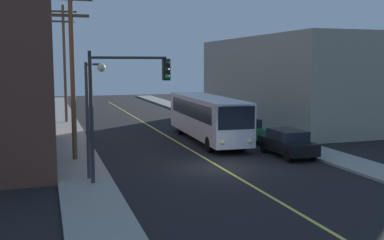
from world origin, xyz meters
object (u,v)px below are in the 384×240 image
object	(u,v)px
parked_car_green	(244,129)
street_lamp_left	(92,103)
traffic_signal_left_corner	(125,92)
fire_hydrant	(288,137)
parked_car_white	(211,119)
utility_pole_near	(72,66)
city_bus	(207,116)
utility_pole_mid	(65,59)
parked_car_black	(287,143)

from	to	relation	value
parked_car_green	street_lamp_left	world-z (taller)	street_lamp_left
traffic_signal_left_corner	street_lamp_left	distance (m)	1.78
traffic_signal_left_corner	fire_hydrant	size ratio (longest dim) A/B	7.14
parked_car_green	parked_car_white	world-z (taller)	same
fire_hydrant	utility_pole_near	bearing A→B (deg)	-176.04
city_bus	fire_hydrant	bearing A→B (deg)	-37.11
street_lamp_left	utility_pole_near	bearing A→B (deg)	96.80
utility_pole_mid	traffic_signal_left_corner	world-z (taller)	utility_pole_mid
city_bus	traffic_signal_left_corner	xyz separation A→B (m)	(-7.61, -10.19, 2.49)
utility_pole_near	traffic_signal_left_corner	distance (m)	6.13
utility_pole_mid	fire_hydrant	distance (m)	22.59
city_bus	street_lamp_left	distance (m)	13.08
parked_car_black	utility_pole_near	bearing A→B (deg)	169.38
parked_car_black	city_bus	bearing A→B (deg)	112.04
parked_car_green	utility_pole_mid	size ratio (longest dim) A/B	0.41
traffic_signal_left_corner	fire_hydrant	world-z (taller)	traffic_signal_left_corner
parked_car_black	fire_hydrant	world-z (taller)	parked_car_black
parked_car_green	utility_pole_near	distance (m)	13.68
city_bus	utility_pole_near	xyz separation A→B (m)	(-9.59, -4.50, 3.61)
fire_hydrant	street_lamp_left	bearing A→B (deg)	-157.20
utility_pole_near	traffic_signal_left_corner	bearing A→B (deg)	-70.77
utility_pole_near	street_lamp_left	world-z (taller)	utility_pole_near
traffic_signal_left_corner	fire_hydrant	distance (m)	14.45
parked_car_black	parked_car_white	world-z (taller)	same
parked_car_green	traffic_signal_left_corner	distance (m)	14.47
fire_hydrant	utility_pole_mid	bearing A→B (deg)	129.37
parked_car_white	utility_pole_near	size ratio (longest dim) A/B	0.46
utility_pole_near	traffic_signal_left_corner	size ratio (longest dim) A/B	1.59
utility_pole_mid	traffic_signal_left_corner	bearing A→B (deg)	-86.02
parked_car_white	parked_car_green	bearing A→B (deg)	-88.49
parked_car_black	utility_pole_mid	world-z (taller)	utility_pole_mid
parked_car_black	parked_car_green	distance (m)	6.17
city_bus	utility_pole_mid	bearing A→B (deg)	124.57
parked_car_black	fire_hydrant	distance (m)	3.81
parked_car_green	utility_pole_mid	bearing A→B (deg)	130.34
traffic_signal_left_corner	utility_pole_mid	bearing A→B (deg)	93.98
parked_car_white	street_lamp_left	bearing A→B (deg)	-127.05
parked_car_white	street_lamp_left	size ratio (longest dim) A/B	0.81
utility_pole_mid	street_lamp_left	world-z (taller)	utility_pole_mid
parked_car_black	street_lamp_left	xyz separation A→B (m)	(-11.79, -2.44, 2.90)
utility_pole_mid	fire_hydrant	xyz separation A→B (m)	(13.90, -16.94, -5.48)
parked_car_green	utility_pole_near	size ratio (longest dim) A/B	0.46
city_bus	utility_pole_near	distance (m)	11.20
parked_car_white	utility_pole_mid	xyz separation A→B (m)	(-11.78, 7.39, 5.22)
fire_hydrant	traffic_signal_left_corner	bearing A→B (deg)	-151.44
parked_car_green	parked_car_white	bearing A→B (deg)	91.51
city_bus	fire_hydrant	xyz separation A→B (m)	(4.65, -3.52, -1.23)
utility_pole_mid	street_lamp_left	distance (m)	22.81
parked_car_white	street_lamp_left	distance (m)	19.39
city_bus	traffic_signal_left_corner	world-z (taller)	traffic_signal_left_corner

